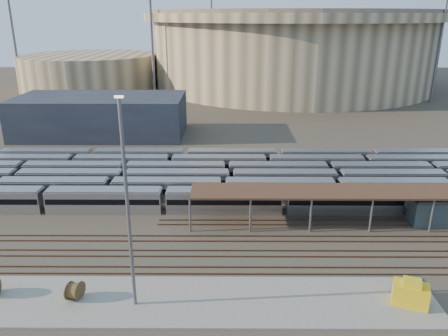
% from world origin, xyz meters
% --- Properties ---
extents(ground, '(420.00, 420.00, 0.00)m').
position_xyz_m(ground, '(0.00, 0.00, 0.00)').
color(ground, '#383026').
rests_on(ground, ground).
extents(apron, '(50.00, 9.00, 0.20)m').
position_xyz_m(apron, '(-5.00, -15.00, 0.10)').
color(apron, gray).
rests_on(apron, ground).
extents(subway_trains, '(123.10, 23.90, 3.60)m').
position_xyz_m(subway_trains, '(1.81, 18.50, 1.80)').
color(subway_trains, '#B0AFB4').
rests_on(subway_trains, ground).
extents(inspection_shed, '(60.30, 6.00, 5.30)m').
position_xyz_m(inspection_shed, '(22.00, 4.00, 4.98)').
color(inspection_shed, '#5D5D62').
rests_on(inspection_shed, ground).
extents(empty_tracks, '(170.00, 9.62, 0.18)m').
position_xyz_m(empty_tracks, '(0.00, -5.00, 0.09)').
color(empty_tracks, '#4C3323').
rests_on(empty_tracks, ground).
extents(stadium, '(124.00, 124.00, 32.50)m').
position_xyz_m(stadium, '(25.00, 140.00, 16.47)').
color(stadium, tan).
rests_on(stadium, ground).
extents(secondary_arena, '(56.00, 56.00, 14.00)m').
position_xyz_m(secondary_arena, '(-60.00, 130.00, 7.00)').
color(secondary_arena, tan).
rests_on(secondary_arena, ground).
extents(service_building, '(42.00, 20.00, 10.00)m').
position_xyz_m(service_building, '(-35.00, 55.00, 5.00)').
color(service_building, '#1E232D').
rests_on(service_building, ground).
extents(floodlight_0, '(4.00, 1.00, 38.40)m').
position_xyz_m(floodlight_0, '(-30.00, 110.00, 20.65)').
color(floodlight_0, '#5D5D62').
rests_on(floodlight_0, ground).
extents(floodlight_1, '(4.00, 1.00, 38.40)m').
position_xyz_m(floodlight_1, '(-85.00, 120.00, 20.65)').
color(floodlight_1, '#5D5D62').
rests_on(floodlight_1, ground).
extents(floodlight_2, '(4.00, 1.00, 38.40)m').
position_xyz_m(floodlight_2, '(70.00, 100.00, 20.65)').
color(floodlight_2, '#5D5D62').
rests_on(floodlight_2, ground).
extents(floodlight_3, '(4.00, 1.00, 38.40)m').
position_xyz_m(floodlight_3, '(-10.00, 160.00, 20.65)').
color(floodlight_3, '#5D5D62').
rests_on(floodlight_3, ground).
extents(cable_reel_west, '(1.65, 2.28, 2.04)m').
position_xyz_m(cable_reel_west, '(-19.27, -14.79, 1.22)').
color(cable_reel_west, brown).
rests_on(cable_reel_west, apron).
extents(yard_light_pole, '(0.80, 0.36, 22.36)m').
position_xyz_m(yard_light_pole, '(-12.58, -15.67, 11.46)').
color(yard_light_pole, '#5D5D62').
rests_on(yard_light_pole, apron).
extents(yellow_equipment, '(4.23, 3.46, 2.28)m').
position_xyz_m(yellow_equipment, '(16.79, -15.45, 1.34)').
color(yellow_equipment, gold).
rests_on(yellow_equipment, apron).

